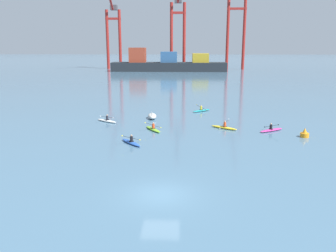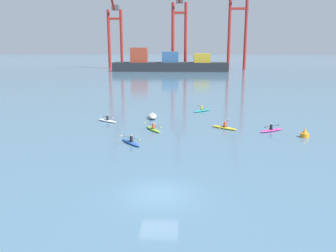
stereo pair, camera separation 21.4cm
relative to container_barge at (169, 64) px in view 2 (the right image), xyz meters
The scene contains 13 objects.
ground_plane 115.35m from the container_barge, 87.81° to the right, with size 800.00×800.00×0.00m, color #476B84.
container_barge is the anchor object (origin of this frame).
gantry_crane_west 30.21m from the container_barge, 150.42° to the left, with size 6.45×19.48×35.57m.
gantry_crane_west_mid 16.64m from the container_barge, 58.43° to the left, with size 6.25×20.11×34.74m.
gantry_crane_east_mid 34.24m from the container_barge, 23.28° to the left, with size 7.86×20.41×40.41m.
capsized_dinghy 90.92m from the container_barge, 88.87° to the right, with size 1.48×2.73×0.76m.
channel_buoy 101.67m from the container_barge, 79.38° to the right, with size 0.90×0.90×1.00m.
kayak_yellow 96.93m from the container_barge, 83.68° to the right, with size 3.07×2.54×1.07m.
kayak_white 93.19m from the container_barge, 92.35° to the right, with size 3.09×2.50×0.95m.
kayak_lime 97.55m from the container_barge, 88.56° to the right, with size 2.23×3.24×1.08m.
kayak_blue 103.27m from the container_barge, 89.58° to the right, with size 2.56×3.05×1.05m.
kayak_teal 85.75m from the container_barge, 84.23° to the right, with size 2.96×2.69×0.95m.
kayak_magenta 98.67m from the container_barge, 80.74° to the right, with size 3.18×2.35×1.01m.
Camera 2 is at (1.56, -21.12, 9.39)m, focal length 37.48 mm.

